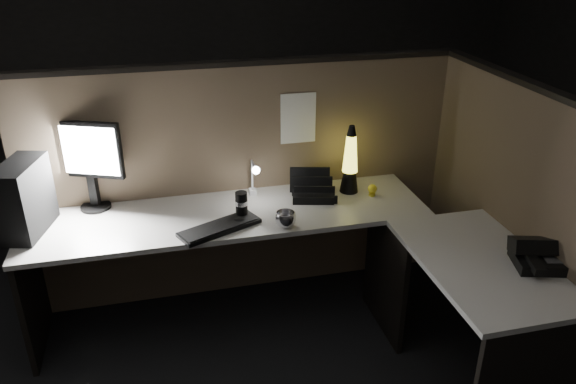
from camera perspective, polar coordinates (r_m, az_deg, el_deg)
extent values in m
plane|color=black|center=(3.21, -1.03, -18.42)|extent=(6.00, 6.00, 0.00)
plane|color=#282623|center=(5.36, -8.51, 15.77)|extent=(6.00, 0.00, 6.00)
cube|color=brown|center=(3.55, -4.43, 0.81)|extent=(2.66, 0.06, 1.50)
cube|color=brown|center=(3.33, 21.40, -2.78)|extent=(0.06, 1.66, 1.50)
cube|color=beige|center=(3.26, -6.04, -2.37)|extent=(2.30, 0.60, 0.03)
cube|color=beige|center=(2.96, 19.13, -6.83)|extent=(0.60, 1.00, 0.03)
cube|color=black|center=(3.51, -24.55, -9.48)|extent=(0.03, 0.55, 0.70)
cube|color=black|center=(3.40, 9.82, -8.47)|extent=(0.03, 0.55, 0.70)
cube|color=black|center=(3.27, -25.21, -0.56)|extent=(0.26, 0.40, 0.39)
cylinder|color=black|center=(3.48, -18.92, -1.41)|extent=(0.17, 0.17, 0.01)
cube|color=black|center=(3.45, -19.14, 0.28)|extent=(0.06, 0.05, 0.19)
cube|color=black|center=(3.35, -19.75, 4.08)|extent=(0.39, 0.19, 0.33)
cube|color=white|center=(3.34, -19.77, 3.95)|extent=(0.33, 0.14, 0.28)
cube|color=black|center=(3.08, -6.96, -3.61)|extent=(0.48, 0.32, 0.02)
ellipsoid|color=black|center=(3.12, -4.94, -2.99)|extent=(0.10, 0.09, 0.03)
cube|color=white|center=(3.46, -3.62, 0.04)|extent=(0.04, 0.05, 0.03)
cylinder|color=white|center=(3.41, -3.67, 1.72)|extent=(0.01, 0.01, 0.19)
cylinder|color=white|center=(3.32, -3.52, 2.79)|extent=(0.01, 0.13, 0.01)
sphere|color=white|center=(3.25, -3.28, 2.22)|extent=(0.05, 0.05, 0.05)
cube|color=black|center=(3.41, 2.54, -0.15)|extent=(0.29, 0.27, 0.05)
cube|color=black|center=(3.37, 2.71, 0.20)|extent=(0.24, 0.07, 0.09)
cube|color=black|center=(3.44, 2.23, 1.54)|extent=(0.24, 0.07, 0.17)
cone|color=black|center=(3.49, 6.24, 1.11)|extent=(0.11, 0.11, 0.14)
cone|color=#FBEF42|center=(3.42, 6.38, 3.90)|extent=(0.09, 0.09, 0.23)
sphere|color=maroon|center=(3.45, 6.32, 2.77)|extent=(0.05, 0.05, 0.05)
sphere|color=maroon|center=(3.41, 6.39, 4.06)|extent=(0.03, 0.03, 0.03)
cone|color=black|center=(3.37, 6.50, 6.21)|extent=(0.06, 0.06, 0.06)
cylinder|color=black|center=(3.15, -4.74, -1.36)|extent=(0.07, 0.07, 0.16)
imported|color=#B6B6BD|center=(3.07, -0.25, -2.81)|extent=(0.11, 0.11, 0.09)
sphere|color=yellow|center=(3.46, 8.56, 0.33)|extent=(0.06, 0.06, 0.06)
cube|color=white|center=(3.43, 1.05, 7.49)|extent=(0.22, 0.00, 0.31)
cube|color=black|center=(3.00, 24.19, -6.40)|extent=(0.29, 0.27, 0.05)
cube|color=black|center=(3.00, 23.94, -4.98)|extent=(0.27, 0.20, 0.11)
cube|color=black|center=(2.91, 23.74, -6.62)|extent=(0.10, 0.19, 0.04)
cube|color=#3F3F42|center=(3.00, 25.44, -6.05)|extent=(0.13, 0.13, 0.00)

